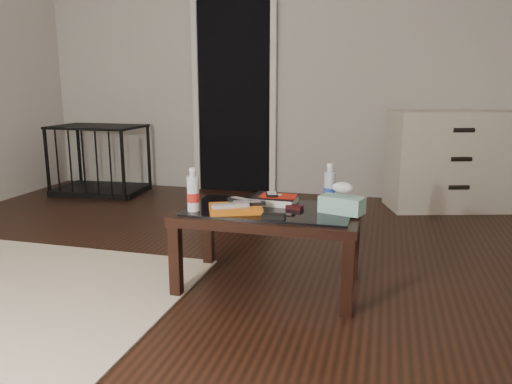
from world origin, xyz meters
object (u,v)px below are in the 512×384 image
dresser (457,160)px  coffee_table (269,219)px  pet_crate (100,171)px  water_bottle_left (193,189)px  tissue_box (342,205)px  water_bottle_right (330,184)px  textbook (275,200)px

dresser → coffee_table: bearing=-135.6°
pet_crate → water_bottle_left: 2.89m
coffee_table → tissue_box: bearing=0.6°
pet_crate → water_bottle_right: 3.20m
coffee_table → tissue_box: size_ratio=4.35×
pet_crate → textbook: 2.97m
pet_crate → water_bottle_right: pet_crate is taller
dresser → water_bottle_left: (-1.64, -2.37, 0.13)m
water_bottle_left → dresser: bearing=55.3°
coffee_table → dresser: 2.55m
coffee_table → water_bottle_right: bearing=29.5°
textbook → water_bottle_right: bearing=12.4°
textbook → water_bottle_left: bearing=-142.5°
pet_crate → textbook: (2.30, -1.87, 0.25)m
water_bottle_left → pet_crate: bearing=131.7°
coffee_table → water_bottle_right: (0.31, 0.18, 0.18)m
water_bottle_right → water_bottle_left: bearing=-154.8°
dresser → textbook: 2.44m
pet_crate → water_bottle_right: (2.61, -1.81, 0.35)m
coffee_table → pet_crate: (-2.30, 1.99, -0.17)m
pet_crate → textbook: size_ratio=3.78×
coffee_table → water_bottle_left: 0.46m
water_bottle_right → tissue_box: (0.09, -0.17, -0.07)m
pet_crate → dresser: bearing=-0.9°
dresser → water_bottle_right: (-0.94, -2.04, 0.13)m
water_bottle_left → water_bottle_right: same height
dresser → pet_crate: bearing=167.5°
pet_crate → coffee_table: bearing=-45.5°
tissue_box → dresser: bearing=86.6°
tissue_box → coffee_table: bearing=-161.8°
water_bottle_left → tissue_box: water_bottle_left is taller
water_bottle_right → tissue_box: bearing=-63.3°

